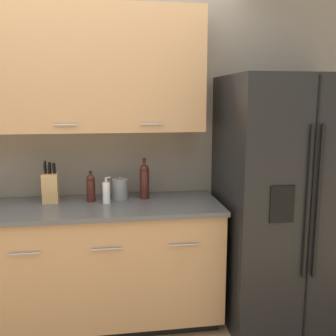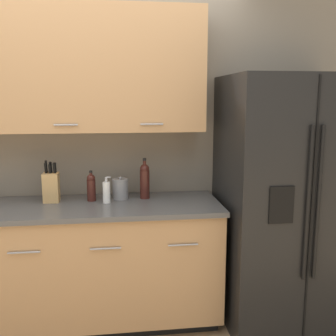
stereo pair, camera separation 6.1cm
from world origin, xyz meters
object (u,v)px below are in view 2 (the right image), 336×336
(wine_bottle, at_px, (145,180))
(oil_bottle, at_px, (91,187))
(knife_block, at_px, (51,186))
(soap_dispenser, at_px, (107,192))
(steel_canister, at_px, (120,189))
(refrigerator, at_px, (285,202))

(wine_bottle, relative_size, oil_bottle, 1.36)
(knife_block, bearing_deg, soap_dispenser, -11.65)
(wine_bottle, bearing_deg, oil_bottle, -176.63)
(oil_bottle, bearing_deg, knife_block, 177.95)
(oil_bottle, height_order, steel_canister, oil_bottle)
(wine_bottle, xyz_separation_m, oil_bottle, (-0.40, -0.02, -0.03))
(soap_dispenser, height_order, steel_canister, soap_dispenser)
(wine_bottle, distance_m, oil_bottle, 0.40)
(steel_canister, bearing_deg, knife_block, -177.66)
(wine_bottle, bearing_deg, knife_block, -178.91)
(soap_dispenser, xyz_separation_m, oil_bottle, (-0.11, 0.07, 0.03))
(knife_block, relative_size, wine_bottle, 1.00)
(refrigerator, xyz_separation_m, oil_bottle, (-1.42, 0.18, 0.11))
(knife_block, distance_m, steel_canister, 0.50)
(refrigerator, xyz_separation_m, soap_dispenser, (-1.30, 0.11, 0.09))
(knife_block, distance_m, wine_bottle, 0.68)
(refrigerator, height_order, wine_bottle, refrigerator)
(wine_bottle, height_order, oil_bottle, wine_bottle)
(soap_dispenser, bearing_deg, steel_canister, 45.98)
(refrigerator, distance_m, soap_dispenser, 1.31)
(refrigerator, relative_size, steel_canister, 10.73)
(knife_block, xyz_separation_m, soap_dispenser, (0.40, -0.08, -0.04))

